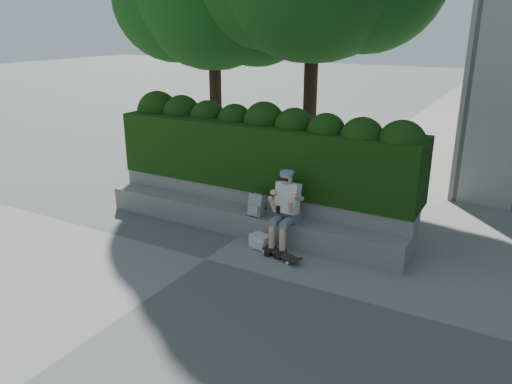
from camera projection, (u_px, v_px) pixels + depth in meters
The scene contains 8 objects.
ground at pixel (206, 259), 8.29m from camera, with size 80.00×80.00×0.00m, color slate.
bench_ledge at pixel (244, 222), 9.24m from camera, with size 6.00×0.45×0.45m, color gray.
planter_wall at pixel (256, 206), 9.59m from camera, with size 6.00×0.50×0.75m, color gray.
hedge at pixel (262, 155), 9.46m from camera, with size 6.00×1.00×1.20m, color black.
person at pixel (286, 207), 8.49m from camera, with size 0.40×0.76×1.38m.
skateboard at pixel (279, 253), 8.34m from camera, with size 0.84×0.47×0.09m.
backpack_plaid at pixel (256, 205), 8.87m from camera, with size 0.27×0.14×0.40m, color #A9A8AD.
backpack_ground at pixel (261, 241), 8.72m from camera, with size 0.34×0.24×0.22m, color beige.
Camera 1 is at (4.40, -6.10, 3.74)m, focal length 35.00 mm.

